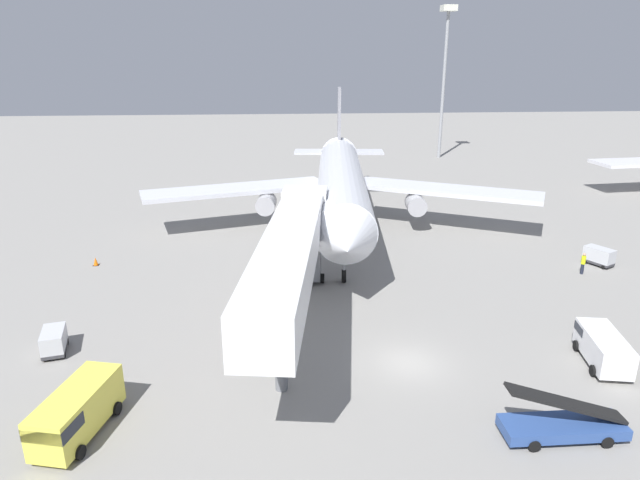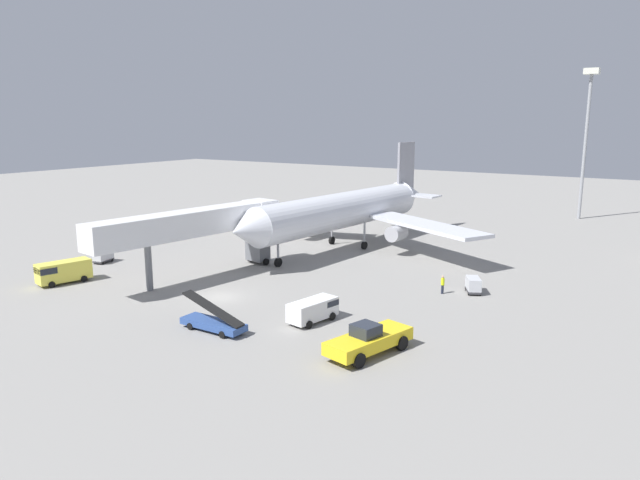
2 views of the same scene
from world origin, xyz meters
name	(u,v)px [view 2 (image 2 of 2)]	position (x,y,z in m)	size (l,w,h in m)	color
ground_plane	(221,297)	(0.00, 0.00, 0.00)	(300.00, 300.00, 0.00)	gray
airplane_at_gate	(346,210)	(-1.13, 26.48, 5.21)	(41.78, 41.58, 13.82)	silver
jet_bridge	(200,225)	(-6.80, 4.55, 5.91)	(6.49, 23.97, 7.71)	silver
pushback_tug	(369,340)	(18.94, -4.70, 1.11)	(4.28, 7.79, 2.41)	yellow
belt_loader_truck	(213,322)	(5.80, -7.29, 0.75)	(5.99, 2.01, 2.95)	#2D4C8E
service_van_far_center	(314,309)	(11.54, -0.84, 1.11)	(2.80, 4.98, 1.91)	white
service_van_far_left	(62,271)	(-17.71, -5.27, 1.34)	(3.24, 5.75, 2.35)	#E5DB4C
baggage_cart_near_right	(473,285)	(20.52, 14.88, 0.87)	(2.22, 2.70, 1.58)	#38383D
baggage_cart_rear_left	(103,256)	(-21.82, 3.00, 0.83)	(1.82, 2.65, 1.50)	#38383D
ground_crew_worker_foreground	(443,284)	(17.99, 12.99, 0.99)	(0.50, 0.50, 1.87)	#1E2333
safety_cone_alpha	(183,237)	(-23.90, 18.34, 0.37)	(0.49, 0.49, 0.74)	black
apron_light_mast	(588,116)	(21.81, 69.25, 17.82)	(2.40, 2.40, 25.68)	#93969B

